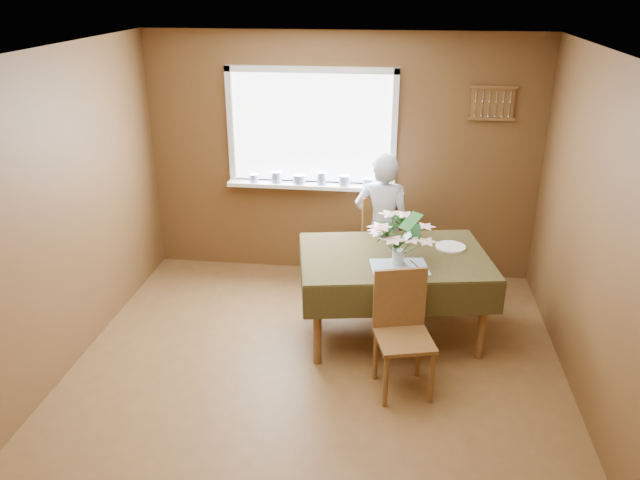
# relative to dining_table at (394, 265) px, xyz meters

# --- Properties ---
(floor) EXTENTS (4.50, 4.50, 0.00)m
(floor) POSITION_rel_dining_table_xyz_m (-0.59, -0.96, -0.68)
(floor) COLOR brown
(floor) RESTS_ON ground
(ceiling) EXTENTS (4.50, 4.50, 0.00)m
(ceiling) POSITION_rel_dining_table_xyz_m (-0.59, -0.96, 1.82)
(ceiling) COLOR white
(ceiling) RESTS_ON wall_back
(wall_back) EXTENTS (4.00, 0.00, 4.00)m
(wall_back) POSITION_rel_dining_table_xyz_m (-0.59, 1.29, 0.57)
(wall_back) COLOR brown
(wall_back) RESTS_ON floor
(wall_left) EXTENTS (0.00, 4.50, 4.50)m
(wall_left) POSITION_rel_dining_table_xyz_m (-2.59, -0.96, 0.57)
(wall_left) COLOR brown
(wall_left) RESTS_ON floor
(wall_right) EXTENTS (0.00, 4.50, 4.50)m
(wall_right) POSITION_rel_dining_table_xyz_m (1.41, -0.96, 0.57)
(wall_right) COLOR brown
(wall_right) RESTS_ON floor
(window_assembly) EXTENTS (1.72, 0.20, 1.22)m
(window_assembly) POSITION_rel_dining_table_xyz_m (-0.89, 1.24, 0.67)
(window_assembly) COLOR white
(window_assembly) RESTS_ON wall_back
(spoon_rack) EXTENTS (0.44, 0.05, 0.33)m
(spoon_rack) POSITION_rel_dining_table_xyz_m (0.86, 1.26, 1.17)
(spoon_rack) COLOR brown
(spoon_rack) RESTS_ON wall_back
(dining_table) EXTENTS (1.76, 1.35, 0.78)m
(dining_table) POSITION_rel_dining_table_xyz_m (0.00, 0.00, 0.00)
(dining_table) COLOR brown
(dining_table) RESTS_ON floor
(chair_far) EXTENTS (0.61, 0.61, 1.04)m
(chair_far) POSITION_rel_dining_table_xyz_m (-0.18, 0.86, -0.12)
(chair_far) COLOR brown
(chair_far) RESTS_ON floor
(chair_near) EXTENTS (0.50, 0.50, 0.95)m
(chair_near) POSITION_rel_dining_table_xyz_m (0.08, -0.75, -0.16)
(chair_near) COLOR brown
(chair_near) RESTS_ON floor
(seated_woman) EXTENTS (0.57, 0.40, 1.47)m
(seated_woman) POSITION_rel_dining_table_xyz_m (-0.13, 0.72, 0.06)
(seated_woman) COLOR white
(seated_woman) RESTS_ON floor
(flower_bouquet) EXTENTS (0.49, 0.49, 0.42)m
(flower_bouquet) POSITION_rel_dining_table_xyz_m (0.03, -0.17, 0.37)
(flower_bouquet) COLOR white
(flower_bouquet) RESTS_ON dining_table
(side_plate) EXTENTS (0.34, 0.34, 0.01)m
(side_plate) POSITION_rel_dining_table_xyz_m (0.48, 0.22, 0.10)
(side_plate) COLOR white
(side_plate) RESTS_ON dining_table
(table_knife) EXTENTS (0.10, 0.18, 0.00)m
(table_knife) POSITION_rel_dining_table_xyz_m (0.17, -0.20, 0.10)
(table_knife) COLOR silver
(table_knife) RESTS_ON dining_table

